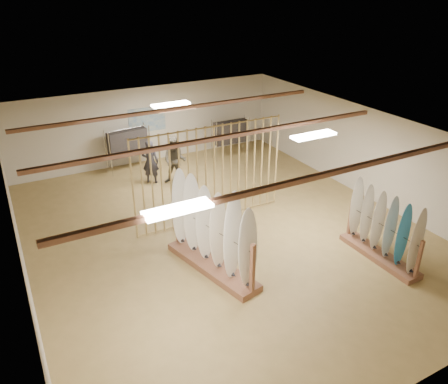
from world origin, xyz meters
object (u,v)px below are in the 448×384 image
shopper_a (150,159)px  shopper_b (175,158)px  rack_right (382,236)px  rack_left (212,242)px  clothing_rack_b (231,132)px  clothing_rack_a (128,143)px

shopper_a → shopper_b: size_ratio=0.94×
rack_right → shopper_b: 7.06m
rack_left → shopper_b: size_ratio=1.55×
clothing_rack_b → shopper_b: shopper_b is taller
clothing_rack_a → shopper_b: (1.03, -1.83, -0.13)m
rack_right → clothing_rack_a: 9.16m
clothing_rack_a → clothing_rack_b: 3.91m
clothing_rack_a → clothing_rack_b: size_ratio=1.05×
rack_left → clothing_rack_a: bearing=75.8°
rack_left → shopper_b: (1.14, 4.98, 0.15)m
rack_right → shopper_a: rack_right is taller
clothing_rack_b → shopper_b: (-2.85, -1.30, -0.08)m
rack_left → shopper_b: rack_left is taller
rack_left → clothing_rack_b: bearing=44.3°
shopper_b → shopper_a: bearing=-177.3°
rack_right → shopper_a: bearing=115.8°
rack_left → clothing_rack_a: 6.81m
rack_right → clothing_rack_a: (-3.74, 8.35, 0.42)m
rack_left → shopper_a: bearing=72.1°
rack_left → shopper_a: size_ratio=1.65×
rack_right → shopper_b: (-2.71, 6.52, 0.29)m
clothing_rack_b → shopper_a: size_ratio=0.89×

